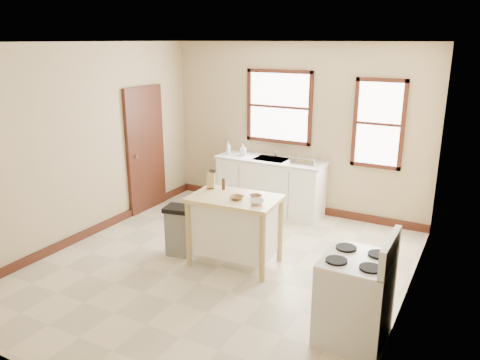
% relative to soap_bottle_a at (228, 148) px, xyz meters
% --- Properties ---
extents(floor, '(5.00, 5.00, 0.00)m').
position_rel_soap_bottle_a_xyz_m(floor, '(1.09, -2.14, -1.03)').
color(floor, '#BBAE94').
rests_on(floor, ground).
extents(ceiling, '(5.00, 5.00, 0.00)m').
position_rel_soap_bottle_a_xyz_m(ceiling, '(1.09, -2.14, 1.77)').
color(ceiling, white).
rests_on(ceiling, ground).
extents(wall_back, '(4.50, 0.04, 2.80)m').
position_rel_soap_bottle_a_xyz_m(wall_back, '(1.09, 0.36, 0.37)').
color(wall_back, tan).
rests_on(wall_back, ground).
extents(wall_left, '(0.04, 5.00, 2.80)m').
position_rel_soap_bottle_a_xyz_m(wall_left, '(-1.16, -2.14, 0.37)').
color(wall_left, tan).
rests_on(wall_left, ground).
extents(wall_right, '(0.04, 5.00, 2.80)m').
position_rel_soap_bottle_a_xyz_m(wall_right, '(3.34, -2.14, 0.37)').
color(wall_right, tan).
rests_on(wall_right, ground).
extents(window_main, '(1.17, 0.06, 1.22)m').
position_rel_soap_bottle_a_xyz_m(window_main, '(0.79, 0.34, 0.72)').
color(window_main, '#3E1711').
rests_on(window_main, wall_back).
extents(window_side, '(0.77, 0.06, 1.37)m').
position_rel_soap_bottle_a_xyz_m(window_side, '(2.44, 0.34, 0.57)').
color(window_side, '#3E1711').
rests_on(window_side, wall_back).
extents(door_left, '(0.06, 0.90, 2.10)m').
position_rel_soap_bottle_a_xyz_m(door_left, '(-1.12, -0.84, 0.02)').
color(door_left, '#3E1711').
rests_on(door_left, ground).
extents(baseboard_back, '(4.50, 0.04, 0.12)m').
position_rel_soap_bottle_a_xyz_m(baseboard_back, '(1.09, 0.33, -0.97)').
color(baseboard_back, '#3E1711').
rests_on(baseboard_back, ground).
extents(baseboard_left, '(0.04, 5.00, 0.12)m').
position_rel_soap_bottle_a_xyz_m(baseboard_left, '(-1.13, -2.14, -0.97)').
color(baseboard_left, '#3E1711').
rests_on(baseboard_left, ground).
extents(sink_counter, '(1.86, 0.62, 0.92)m').
position_rel_soap_bottle_a_xyz_m(sink_counter, '(0.79, 0.06, -0.57)').
color(sink_counter, white).
rests_on(sink_counter, ground).
extents(faucet, '(0.03, 0.03, 0.22)m').
position_rel_soap_bottle_a_xyz_m(faucet, '(0.79, 0.24, 0.00)').
color(faucet, silver).
rests_on(faucet, sink_counter).
extents(soap_bottle_a, '(0.10, 0.10, 0.22)m').
position_rel_soap_bottle_a_xyz_m(soap_bottle_a, '(0.00, 0.00, 0.00)').
color(soap_bottle_a, '#B2B2B2').
rests_on(soap_bottle_a, sink_counter).
extents(soap_bottle_b, '(0.11, 0.11, 0.20)m').
position_rel_soap_bottle_a_xyz_m(soap_bottle_b, '(0.27, 0.03, -0.01)').
color(soap_bottle_b, '#B2B2B2').
rests_on(soap_bottle_b, sink_counter).
extents(dish_rack, '(0.48, 0.38, 0.11)m').
position_rel_soap_bottle_a_xyz_m(dish_rack, '(1.40, 0.04, -0.06)').
color(dish_rack, silver).
rests_on(dish_rack, sink_counter).
extents(kitchen_island, '(1.17, 0.79, 0.92)m').
position_rel_soap_bottle_a_xyz_m(kitchen_island, '(1.22, -1.94, -0.57)').
color(kitchen_island, tan).
rests_on(kitchen_island, ground).
extents(knife_block, '(0.13, 0.13, 0.20)m').
position_rel_soap_bottle_a_xyz_m(knife_block, '(0.76, -1.78, -0.01)').
color(knife_block, tan).
rests_on(knife_block, kitchen_island).
extents(pepper_grinder, '(0.05, 0.05, 0.15)m').
position_rel_soap_bottle_a_xyz_m(pepper_grinder, '(0.94, -1.75, -0.04)').
color(pepper_grinder, '#3C2210').
rests_on(pepper_grinder, kitchen_island).
extents(bowl_a, '(0.19, 0.19, 0.04)m').
position_rel_soap_bottle_a_xyz_m(bowl_a, '(1.28, -2.01, -0.09)').
color(bowl_a, brown).
rests_on(bowl_a, kitchen_island).
extents(bowl_b, '(0.21, 0.21, 0.04)m').
position_rel_soap_bottle_a_xyz_m(bowl_b, '(1.46, -1.85, -0.09)').
color(bowl_b, brown).
rests_on(bowl_b, kitchen_island).
extents(bowl_c, '(0.17, 0.17, 0.05)m').
position_rel_soap_bottle_a_xyz_m(bowl_c, '(1.58, -2.05, -0.08)').
color(bowl_c, silver).
rests_on(bowl_c, kitchen_island).
extents(trash_bin, '(0.40, 0.36, 0.69)m').
position_rel_soap_bottle_a_xyz_m(trash_bin, '(0.42, -2.07, -0.69)').
color(trash_bin, slate).
rests_on(trash_bin, ground).
extents(gas_stove, '(0.69, 0.70, 1.12)m').
position_rel_soap_bottle_a_xyz_m(gas_stove, '(3.02, -2.79, -0.47)').
color(gas_stove, silver).
rests_on(gas_stove, ground).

